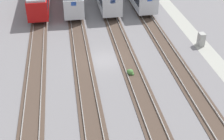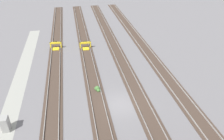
# 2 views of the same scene
# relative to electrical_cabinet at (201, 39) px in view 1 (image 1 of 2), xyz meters

# --- Properties ---
(ground_plane) EXTENTS (400.00, 400.00, 0.00)m
(ground_plane) POSITION_rel_electrical_cabinet_xyz_m (-1.61, 12.10, -0.80)
(ground_plane) COLOR slate
(service_walkway) EXTENTS (54.00, 2.00, 0.01)m
(service_walkway) POSITION_rel_electrical_cabinet_xyz_m (-1.61, -0.20, -0.80)
(service_walkway) COLOR #9E9E93
(service_walkway) RESTS_ON ground
(rail_track_nearest) EXTENTS (90.00, 2.23, 0.21)m
(rail_track_nearest) POSITION_rel_electrical_cabinet_xyz_m (-1.61, 4.41, -0.76)
(rail_track_nearest) COLOR #47382D
(rail_track_nearest) RESTS_ON ground
(rail_track_near_inner) EXTENTS (90.00, 2.24, 0.21)m
(rail_track_near_inner) POSITION_rel_electrical_cabinet_xyz_m (-1.61, 9.54, -0.76)
(rail_track_near_inner) COLOR #47382D
(rail_track_near_inner) RESTS_ON ground
(rail_track_middle) EXTENTS (90.00, 2.24, 0.21)m
(rail_track_middle) POSITION_rel_electrical_cabinet_xyz_m (-1.61, 14.67, -0.76)
(rail_track_middle) COLOR #47382D
(rail_track_middle) RESTS_ON ground
(rail_track_far_inner) EXTENTS (90.00, 2.23, 0.21)m
(rail_track_far_inner) POSITION_rel_electrical_cabinet_xyz_m (-1.61, 19.79, -0.76)
(rail_track_far_inner) COLOR #47382D
(rail_track_far_inner) RESTS_ON ground
(electrical_cabinet) EXTENTS (0.90, 0.73, 1.60)m
(electrical_cabinet) POSITION_rel_electrical_cabinet_xyz_m (0.00, 0.00, 0.00)
(electrical_cabinet) COLOR #9E9E99
(electrical_cabinet) RESTS_ON ground
(weed_clump) EXTENTS (0.92, 0.70, 0.64)m
(weed_clump) POSITION_rel_electrical_cabinet_xyz_m (-4.92, 9.88, -0.56)
(weed_clump) COLOR #4C7F3D
(weed_clump) RESTS_ON ground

